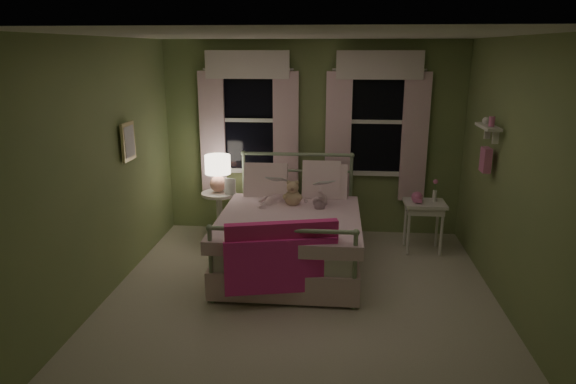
# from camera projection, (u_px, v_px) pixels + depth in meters

# --- Properties ---
(room_shell) EXTENTS (4.20, 4.20, 4.20)m
(room_shell) POSITION_uv_depth(u_px,v_px,m) (302.00, 176.00, 4.92)
(room_shell) COLOR beige
(room_shell) RESTS_ON ground
(bed) EXTENTS (1.58, 2.04, 1.18)m
(bed) POSITION_uv_depth(u_px,v_px,m) (291.00, 236.00, 5.99)
(bed) COLOR white
(bed) RESTS_ON ground
(pink_throw) EXTENTS (1.09, 0.39, 0.71)m
(pink_throw) POSITION_uv_depth(u_px,v_px,m) (282.00, 250.00, 4.95)
(pink_throw) COLOR #DC2B7A
(pink_throw) RESTS_ON bed
(child_left) EXTENTS (0.31, 0.24, 0.75)m
(child_left) POSITION_uv_depth(u_px,v_px,m) (271.00, 179.00, 6.27)
(child_left) COLOR #F7D1DD
(child_left) RESTS_ON bed
(child_right) EXTENTS (0.35, 0.29, 0.67)m
(child_right) POSITION_uv_depth(u_px,v_px,m) (317.00, 183.00, 6.23)
(child_right) COLOR #F7D1DD
(child_right) RESTS_ON bed
(book_left) EXTENTS (0.22, 0.15, 0.26)m
(book_left) POSITION_uv_depth(u_px,v_px,m) (268.00, 183.00, 6.03)
(book_left) COLOR beige
(book_left) RESTS_ON child_left
(book_right) EXTENTS (0.22, 0.17, 0.26)m
(book_right) POSITION_uv_depth(u_px,v_px,m) (316.00, 187.00, 5.99)
(book_right) COLOR beige
(book_right) RESTS_ON child_right
(teddy_bear) EXTENTS (0.24, 0.20, 0.32)m
(teddy_bear) POSITION_uv_depth(u_px,v_px,m) (293.00, 195.00, 6.14)
(teddy_bear) COLOR tan
(teddy_bear) RESTS_ON bed
(nightstand_left) EXTENTS (0.46, 0.46, 0.65)m
(nightstand_left) POSITION_uv_depth(u_px,v_px,m) (219.00, 209.00, 6.83)
(nightstand_left) COLOR white
(nightstand_left) RESTS_ON ground
(table_lamp) EXTENTS (0.33, 0.33, 0.49)m
(table_lamp) POSITION_uv_depth(u_px,v_px,m) (218.00, 170.00, 6.68)
(table_lamp) COLOR #DC9682
(table_lamp) RESTS_ON nightstand_left
(book_nightstand) EXTENTS (0.23, 0.27, 0.02)m
(book_nightstand) POSITION_uv_depth(u_px,v_px,m) (225.00, 194.00, 6.68)
(book_nightstand) COLOR beige
(book_nightstand) RESTS_ON nightstand_left
(nightstand_right) EXTENTS (0.50, 0.40, 0.64)m
(nightstand_right) POSITION_uv_depth(u_px,v_px,m) (424.00, 210.00, 6.37)
(nightstand_right) COLOR white
(nightstand_right) RESTS_ON ground
(pink_toy) EXTENTS (0.14, 0.19, 0.14)m
(pink_toy) POSITION_uv_depth(u_px,v_px,m) (417.00, 197.00, 6.33)
(pink_toy) COLOR pink
(pink_toy) RESTS_ON nightstand_right
(bud_vase) EXTENTS (0.06, 0.06, 0.28)m
(bud_vase) POSITION_uv_depth(u_px,v_px,m) (435.00, 190.00, 6.34)
(bud_vase) COLOR white
(bud_vase) RESTS_ON nightstand_right
(window_left) EXTENTS (1.34, 0.13, 1.96)m
(window_left) POSITION_uv_depth(u_px,v_px,m) (249.00, 115.00, 6.86)
(window_left) COLOR black
(window_left) RESTS_ON room_shell
(window_right) EXTENTS (1.34, 0.13, 1.96)m
(window_right) POSITION_uv_depth(u_px,v_px,m) (377.00, 117.00, 6.70)
(window_right) COLOR black
(window_right) RESTS_ON room_shell
(wall_shelf) EXTENTS (0.15, 0.50, 0.60)m
(wall_shelf) POSITION_uv_depth(u_px,v_px,m) (487.00, 144.00, 5.37)
(wall_shelf) COLOR white
(wall_shelf) RESTS_ON room_shell
(framed_picture) EXTENTS (0.03, 0.32, 0.42)m
(framed_picture) POSITION_uv_depth(u_px,v_px,m) (128.00, 142.00, 5.62)
(framed_picture) COLOR beige
(framed_picture) RESTS_ON room_shell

